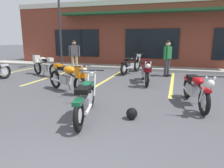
{
  "coord_description": "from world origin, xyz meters",
  "views": [
    {
      "loc": [
        1.48,
        -1.68,
        1.79
      ],
      "look_at": [
        -0.17,
        3.65,
        0.55
      ],
      "focal_mm": 33.46,
      "sensor_mm": 36.0,
      "label": 1
    }
  ],
  "objects_px": {
    "motorcycle_green_cafe_racer": "(131,64)",
    "parking_lot_lamp_post": "(58,16)",
    "motorcycle_foreground_classic": "(86,98)",
    "helmet_on_pavement": "(132,114)",
    "person_in_black_shirt": "(167,56)",
    "person_in_shorts_foreground": "(74,53)",
    "motorcycle_cream_vintage": "(69,77)",
    "motorcycle_red_sportbike": "(195,89)",
    "motorcycle_blue_standard": "(145,70)",
    "motorcycle_silver_naked": "(44,65)"
  },
  "relations": [
    {
      "from": "motorcycle_green_cafe_racer",
      "to": "parking_lot_lamp_post",
      "type": "bearing_deg",
      "value": 172.03
    },
    {
      "from": "person_in_black_shirt",
      "to": "helmet_on_pavement",
      "type": "xyz_separation_m",
      "value": [
        -0.47,
        -5.75,
        -0.82
      ]
    },
    {
      "from": "motorcycle_red_sportbike",
      "to": "person_in_black_shirt",
      "type": "height_order",
      "value": "person_in_black_shirt"
    },
    {
      "from": "motorcycle_silver_naked",
      "to": "motorcycle_green_cafe_racer",
      "type": "relative_size",
      "value": 0.95
    },
    {
      "from": "motorcycle_cream_vintage",
      "to": "motorcycle_green_cafe_racer",
      "type": "bearing_deg",
      "value": 74.83
    },
    {
      "from": "motorcycle_cream_vintage",
      "to": "person_in_black_shirt",
      "type": "xyz_separation_m",
      "value": [
        2.97,
        4.03,
        0.42
      ]
    },
    {
      "from": "motorcycle_blue_standard",
      "to": "parking_lot_lamp_post",
      "type": "distance_m",
      "value": 6.69
    },
    {
      "from": "person_in_black_shirt",
      "to": "person_in_shorts_foreground",
      "type": "xyz_separation_m",
      "value": [
        -4.95,
        0.27,
        0.0
      ]
    },
    {
      "from": "motorcycle_silver_naked",
      "to": "motorcycle_blue_standard",
      "type": "bearing_deg",
      "value": -3.93
    },
    {
      "from": "parking_lot_lamp_post",
      "to": "helmet_on_pavement",
      "type": "bearing_deg",
      "value": -49.31
    },
    {
      "from": "motorcycle_blue_standard",
      "to": "motorcycle_green_cafe_racer",
      "type": "bearing_deg",
      "value": 115.09
    },
    {
      "from": "motorcycle_foreground_classic",
      "to": "helmet_on_pavement",
      "type": "distance_m",
      "value": 1.09
    },
    {
      "from": "motorcycle_cream_vintage",
      "to": "parking_lot_lamp_post",
      "type": "bearing_deg",
      "value": 123.19
    },
    {
      "from": "person_in_black_shirt",
      "to": "parking_lot_lamp_post",
      "type": "distance_m",
      "value": 6.64
    },
    {
      "from": "motorcycle_silver_naked",
      "to": "motorcycle_blue_standard",
      "type": "distance_m",
      "value": 4.93
    },
    {
      "from": "motorcycle_green_cafe_racer",
      "to": "motorcycle_red_sportbike",
      "type": "bearing_deg",
      "value": -59.61
    },
    {
      "from": "motorcycle_silver_naked",
      "to": "person_in_black_shirt",
      "type": "relative_size",
      "value": 1.17
    },
    {
      "from": "motorcycle_red_sportbike",
      "to": "motorcycle_blue_standard",
      "type": "height_order",
      "value": "same"
    },
    {
      "from": "parking_lot_lamp_post",
      "to": "motorcycle_cream_vintage",
      "type": "bearing_deg",
      "value": -56.81
    },
    {
      "from": "motorcycle_foreground_classic",
      "to": "person_in_black_shirt",
      "type": "distance_m",
      "value": 6.15
    },
    {
      "from": "person_in_shorts_foreground",
      "to": "motorcycle_cream_vintage",
      "type": "bearing_deg",
      "value": -65.28
    },
    {
      "from": "motorcycle_blue_standard",
      "to": "person_in_shorts_foreground",
      "type": "height_order",
      "value": "person_in_shorts_foreground"
    },
    {
      "from": "motorcycle_green_cafe_racer",
      "to": "motorcycle_cream_vintage",
      "type": "xyz_separation_m",
      "value": [
        -1.18,
        -4.37,
        0.07
      ]
    },
    {
      "from": "motorcycle_red_sportbike",
      "to": "motorcycle_green_cafe_racer",
      "type": "distance_m",
      "value": 5.41
    },
    {
      "from": "parking_lot_lamp_post",
      "to": "person_in_black_shirt",
      "type": "bearing_deg",
      "value": -8.75
    },
    {
      "from": "motorcycle_blue_standard",
      "to": "motorcycle_green_cafe_racer",
      "type": "relative_size",
      "value": 1.0
    },
    {
      "from": "motorcycle_blue_standard",
      "to": "motorcycle_green_cafe_racer",
      "type": "distance_m",
      "value": 2.5
    },
    {
      "from": "motorcycle_blue_standard",
      "to": "motorcycle_red_sportbike",
      "type": "bearing_deg",
      "value": -55.08
    },
    {
      "from": "motorcycle_silver_naked",
      "to": "helmet_on_pavement",
      "type": "xyz_separation_m",
      "value": [
        5.18,
        -4.16,
        -0.4
      ]
    },
    {
      "from": "motorcycle_blue_standard",
      "to": "helmet_on_pavement",
      "type": "relative_size",
      "value": 7.99
    },
    {
      "from": "motorcycle_red_sportbike",
      "to": "motorcycle_blue_standard",
      "type": "distance_m",
      "value": 2.93
    },
    {
      "from": "motorcycle_green_cafe_racer",
      "to": "parking_lot_lamp_post",
      "type": "height_order",
      "value": "parking_lot_lamp_post"
    },
    {
      "from": "motorcycle_foreground_classic",
      "to": "motorcycle_blue_standard",
      "type": "bearing_deg",
      "value": 79.29
    },
    {
      "from": "person_in_shorts_foreground",
      "to": "parking_lot_lamp_post",
      "type": "bearing_deg",
      "value": 151.81
    },
    {
      "from": "motorcycle_green_cafe_racer",
      "to": "person_in_black_shirt",
      "type": "relative_size",
      "value": 1.24
    },
    {
      "from": "person_in_shorts_foreground",
      "to": "helmet_on_pavement",
      "type": "relative_size",
      "value": 6.44
    },
    {
      "from": "person_in_black_shirt",
      "to": "parking_lot_lamp_post",
      "type": "bearing_deg",
      "value": 171.25
    },
    {
      "from": "motorcycle_blue_standard",
      "to": "motorcycle_silver_naked",
      "type": "bearing_deg",
      "value": 176.07
    },
    {
      "from": "motorcycle_red_sportbike",
      "to": "motorcycle_silver_naked",
      "type": "height_order",
      "value": "same"
    },
    {
      "from": "motorcycle_silver_naked",
      "to": "motorcycle_green_cafe_racer",
      "type": "height_order",
      "value": "same"
    },
    {
      "from": "motorcycle_cream_vintage",
      "to": "helmet_on_pavement",
      "type": "relative_size",
      "value": 7.48
    },
    {
      "from": "motorcycle_green_cafe_racer",
      "to": "parking_lot_lamp_post",
      "type": "distance_m",
      "value": 5.16
    },
    {
      "from": "motorcycle_silver_naked",
      "to": "person_in_black_shirt",
      "type": "xyz_separation_m",
      "value": [
        5.64,
        1.59,
        0.42
      ]
    },
    {
      "from": "motorcycle_silver_naked",
      "to": "parking_lot_lamp_post",
      "type": "bearing_deg",
      "value": 103.11
    },
    {
      "from": "parking_lot_lamp_post",
      "to": "person_in_shorts_foreground",
      "type": "bearing_deg",
      "value": -28.19
    },
    {
      "from": "motorcycle_foreground_classic",
      "to": "motorcycle_green_cafe_racer",
      "type": "xyz_separation_m",
      "value": [
        -0.3,
        6.29,
        0.0
      ]
    },
    {
      "from": "motorcycle_silver_naked",
      "to": "person_in_black_shirt",
      "type": "height_order",
      "value": "person_in_black_shirt"
    },
    {
      "from": "person_in_black_shirt",
      "to": "motorcycle_cream_vintage",
      "type": "bearing_deg",
      "value": -126.43
    },
    {
      "from": "motorcycle_cream_vintage",
      "to": "parking_lot_lamp_post",
      "type": "height_order",
      "value": "parking_lot_lamp_post"
    },
    {
      "from": "motorcycle_foreground_classic",
      "to": "motorcycle_cream_vintage",
      "type": "height_order",
      "value": "same"
    }
  ]
}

